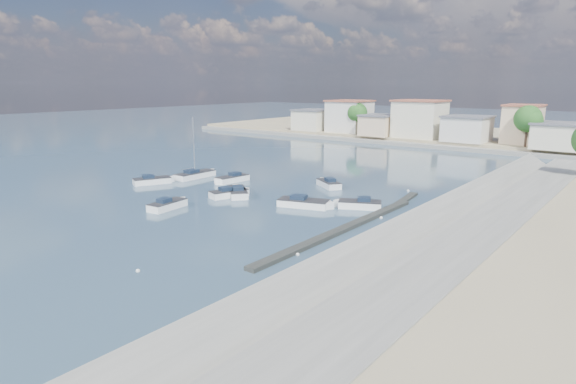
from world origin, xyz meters
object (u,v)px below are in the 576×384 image
object	(u,v)px
motorboat_e	(154,181)
sailboat	(197,175)
motorboat_b	(231,194)
motorboat_d	(357,205)
motorboat_g	(231,179)
motorboat_h	(306,204)
motorboat_c	(237,192)
motorboat_f	(328,184)
motorboat_a	(169,205)

from	to	relation	value
motorboat_e	sailboat	world-z (taller)	sailboat
motorboat_b	motorboat_d	bearing A→B (deg)	17.97
motorboat_g	motorboat_h	size ratio (longest dim) A/B	0.88
motorboat_c	motorboat_e	xyz separation A→B (m)	(-13.75, -2.13, -0.00)
motorboat_f	motorboat_g	distance (m)	13.62
motorboat_f	motorboat_d	bearing A→B (deg)	-39.81
motorboat_d	motorboat_f	distance (m)	11.44
motorboat_c	motorboat_d	xyz separation A→B (m)	(14.78, 3.70, -0.00)
motorboat_c	motorboat_h	xyz separation A→B (m)	(10.09, 0.58, -0.00)
motorboat_g	sailboat	bearing A→B (deg)	-172.99
motorboat_h	motorboat_c	bearing A→B (deg)	-176.71
motorboat_e	motorboat_h	xyz separation A→B (m)	(23.84, 2.71, 0.00)
motorboat_a	motorboat_e	size ratio (longest dim) A/B	0.95
motorboat_a	motorboat_f	distance (m)	21.58
motorboat_b	motorboat_d	xyz separation A→B (m)	(14.81, 4.80, -0.00)
motorboat_d	motorboat_g	bearing A→B (deg)	176.04
motorboat_a	motorboat_h	size ratio (longest dim) A/B	0.81
motorboat_c	motorboat_e	distance (m)	13.92
motorboat_a	sailboat	bearing A→B (deg)	129.28
motorboat_c	sailboat	world-z (taller)	sailboat
motorboat_a	motorboat_h	world-z (taller)	same
motorboat_b	motorboat_g	world-z (taller)	same
motorboat_c	motorboat_g	size ratio (longest dim) A/B	0.96
motorboat_c	motorboat_h	distance (m)	10.10
motorboat_c	sailboat	xyz separation A→B (m)	(-12.54, 4.40, 0.03)
motorboat_e	sailboat	bearing A→B (deg)	79.48
motorboat_c	motorboat_f	size ratio (longest dim) A/B	1.13
motorboat_f	sailboat	distance (m)	19.68
motorboat_a	sailboat	world-z (taller)	sailboat
motorboat_a	motorboat_b	xyz separation A→B (m)	(1.33, 8.16, -0.00)
motorboat_c	motorboat_f	distance (m)	12.55
motorboat_g	motorboat_c	bearing A→B (deg)	-39.34
motorboat_d	motorboat_g	size ratio (longest dim) A/B	0.92
motorboat_e	motorboat_g	xyz separation A→B (m)	(7.45, 7.30, 0.00)
motorboat_e	sailboat	xyz separation A→B (m)	(1.21, 6.53, 0.03)
motorboat_d	motorboat_f	bearing A→B (deg)	140.19
motorboat_a	motorboat_b	distance (m)	8.27
motorboat_c	motorboat_b	bearing A→B (deg)	-91.72
motorboat_d	motorboat_e	distance (m)	29.12
motorboat_f	motorboat_g	world-z (taller)	same
motorboat_b	motorboat_e	world-z (taller)	same
motorboat_a	motorboat_f	bearing A→B (deg)	70.06
motorboat_b	motorboat_a	bearing A→B (deg)	-99.28
motorboat_b	motorboat_f	xyz separation A→B (m)	(6.03, 12.13, 0.00)
motorboat_e	motorboat_g	bearing A→B (deg)	44.40
motorboat_d	motorboat_f	world-z (taller)	same
motorboat_f	motorboat_h	bearing A→B (deg)	-68.59
sailboat	motorboat_d	bearing A→B (deg)	-1.45
motorboat_c	motorboat_d	distance (m)	15.23
motorboat_h	motorboat_g	bearing A→B (deg)	164.37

